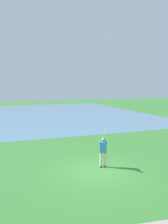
% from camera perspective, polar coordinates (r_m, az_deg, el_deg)
% --- Properties ---
extents(ground_plane, '(120.00, 120.00, 0.00)m').
position_cam_1_polar(ground_plane, '(12.80, 3.60, -14.91)').
color(ground_plane, '#33702D').
extents(lake_water, '(36.00, 44.00, 0.01)m').
position_cam_1_polar(lake_water, '(37.70, -18.79, -0.78)').
color(lake_water, teal).
rests_on(lake_water, ground).
extents(person_kite_flyer, '(0.63, 0.50, 1.83)m').
position_cam_1_polar(person_kite_flyer, '(13.12, 4.88, -9.53)').
color(person_kite_flyer, '#232328').
rests_on(person_kite_flyer, ground).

